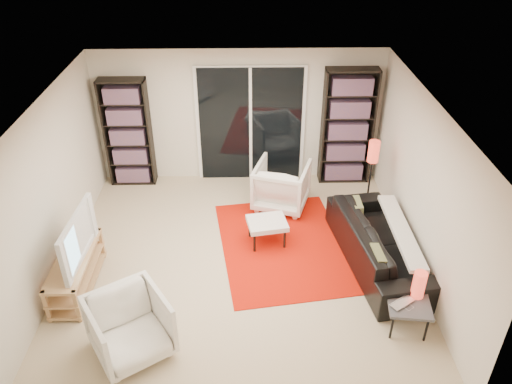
# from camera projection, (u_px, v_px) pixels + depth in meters

# --- Properties ---
(floor) EXTENTS (5.00, 5.00, 0.00)m
(floor) POSITION_uv_depth(u_px,v_px,m) (239.00, 261.00, 7.29)
(floor) COLOR beige
(floor) RESTS_ON ground
(wall_back) EXTENTS (5.00, 0.02, 2.40)m
(wall_back) POSITION_uv_depth(u_px,v_px,m) (239.00, 116.00, 8.78)
(wall_back) COLOR beige
(wall_back) RESTS_ON ground
(wall_front) EXTENTS (5.00, 0.02, 2.40)m
(wall_front) POSITION_uv_depth(u_px,v_px,m) (235.00, 336.00, 4.54)
(wall_front) COLOR beige
(wall_front) RESTS_ON ground
(wall_left) EXTENTS (0.02, 5.00, 2.40)m
(wall_left) POSITION_uv_depth(u_px,v_px,m) (49.00, 194.00, 6.61)
(wall_left) COLOR beige
(wall_left) RESTS_ON ground
(wall_right) EXTENTS (0.02, 5.00, 2.40)m
(wall_right) POSITION_uv_depth(u_px,v_px,m) (424.00, 189.00, 6.70)
(wall_right) COLOR beige
(wall_right) RESTS_ON ground
(ceiling) EXTENTS (5.00, 5.00, 0.02)m
(ceiling) POSITION_uv_depth(u_px,v_px,m) (236.00, 107.00, 6.02)
(ceiling) COLOR white
(ceiling) RESTS_ON wall_back
(sliding_door) EXTENTS (1.92, 0.08, 2.16)m
(sliding_door) POSITION_uv_depth(u_px,v_px,m) (251.00, 125.00, 8.83)
(sliding_door) COLOR white
(sliding_door) RESTS_ON ground
(bookshelf_left) EXTENTS (0.80, 0.30, 1.95)m
(bookshelf_left) POSITION_uv_depth(u_px,v_px,m) (128.00, 133.00, 8.72)
(bookshelf_left) COLOR black
(bookshelf_left) RESTS_ON ground
(bookshelf_right) EXTENTS (0.90, 0.30, 2.10)m
(bookshelf_right) POSITION_uv_depth(u_px,v_px,m) (347.00, 127.00, 8.75)
(bookshelf_right) COLOR black
(bookshelf_right) RESTS_ON ground
(tv_stand) EXTENTS (0.43, 1.35, 0.50)m
(tv_stand) POSITION_uv_depth(u_px,v_px,m) (76.00, 272.00, 6.70)
(tv_stand) COLOR tan
(tv_stand) RESTS_ON floor
(tv) EXTENTS (0.21, 1.15, 0.66)m
(tv) POSITION_uv_depth(u_px,v_px,m) (70.00, 238.00, 6.40)
(tv) COLOR black
(tv) RESTS_ON tv_stand
(rug) EXTENTS (2.17, 2.72, 0.01)m
(rug) POSITION_uv_depth(u_px,v_px,m) (283.00, 245.00, 7.60)
(rug) COLOR red
(rug) RESTS_ON floor
(sofa) EXTENTS (1.23, 2.39, 0.67)m
(sofa) POSITION_uv_depth(u_px,v_px,m) (380.00, 244.00, 7.10)
(sofa) COLOR black
(sofa) RESTS_ON floor
(armchair_back) EXTENTS (1.07, 1.08, 0.79)m
(armchair_back) POSITION_uv_depth(u_px,v_px,m) (282.00, 185.00, 8.35)
(armchair_back) COLOR silver
(armchair_back) RESTS_ON floor
(armchair_front) EXTENTS (1.15, 1.16, 0.77)m
(armchair_front) POSITION_uv_depth(u_px,v_px,m) (130.00, 327.00, 5.70)
(armchair_front) COLOR silver
(armchair_front) RESTS_ON floor
(ottoman) EXTENTS (0.65, 0.56, 0.40)m
(ottoman) POSITION_uv_depth(u_px,v_px,m) (267.00, 224.00, 7.49)
(ottoman) COLOR silver
(ottoman) RESTS_ON floor
(side_table) EXTENTS (0.56, 0.56, 0.40)m
(side_table) POSITION_uv_depth(u_px,v_px,m) (409.00, 306.00, 6.03)
(side_table) COLOR #424247
(side_table) RESTS_ON floor
(laptop) EXTENTS (0.38, 0.35, 0.03)m
(laptop) POSITION_uv_depth(u_px,v_px,m) (405.00, 305.00, 5.96)
(laptop) COLOR silver
(laptop) RESTS_ON side_table
(table_lamp) EXTENTS (0.16, 0.16, 0.36)m
(table_lamp) POSITION_uv_depth(u_px,v_px,m) (419.00, 284.00, 6.02)
(table_lamp) COLOR red
(table_lamp) RESTS_ON side_table
(floor_lamp) EXTENTS (0.20, 0.20, 1.30)m
(floor_lamp) POSITION_uv_depth(u_px,v_px,m) (373.00, 159.00, 7.88)
(floor_lamp) COLOR black
(floor_lamp) RESTS_ON floor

